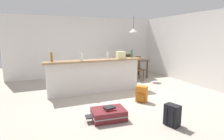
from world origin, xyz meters
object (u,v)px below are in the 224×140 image
bottle_clear (107,55)px  bottle_white (82,57)px  dining_chair_far_side (127,63)px  dining_table (133,62)px  dining_chair_near_partition (137,67)px  backpack_orange (142,94)px  suitcase_flat_maroon (108,114)px  bottle_amber (52,57)px  backpack_black (172,115)px  book_stack (110,108)px  pendant_lamp (133,30)px  bottle_green (132,54)px  grocery_bag (121,55)px

bottle_clear → bottle_white: bearing=-168.7°
bottle_white → dining_chair_far_side: bottle_white is taller
dining_table → dining_chair_near_partition: bearing=-99.3°
backpack_orange → suitcase_flat_maroon: bearing=-151.6°
bottle_amber → backpack_orange: size_ratio=0.61×
backpack_black → book_stack: (-1.02, 0.69, 0.05)m
bottle_white → dining_chair_far_side: bearing=39.2°
dining_chair_near_partition → backpack_black: 3.78m
dining_chair_near_partition → pendant_lamp: 1.49m
dining_table → bottle_clear: bearing=-140.6°
bottle_green → grocery_bag: (-0.44, -0.10, -0.02)m
bottle_clear → suitcase_flat_maroon: bearing=-110.9°
bottle_green → dining_table: 1.67m
bottle_green → book_stack: (-1.57, -1.97, -0.89)m
dining_chair_far_side → book_stack: dining_chair_far_side is taller
pendant_lamp → suitcase_flat_maroon: (-2.40, -3.30, -1.82)m
bottle_amber → dining_table: (3.30, 1.38, -0.49)m
bottle_white → bottle_clear: size_ratio=0.98×
dining_chair_far_side → dining_table: bearing=-91.8°
dining_chair_far_side → bottle_amber: bearing=-150.1°
bottle_clear → dining_chair_far_side: bottle_clear is taller
pendant_lamp → bottle_white: bearing=-148.8°
grocery_bag → bottle_white: bearing=-177.1°
bottle_green → book_stack: 2.67m
bottle_white → grocery_bag: size_ratio=0.82×
dining_table → book_stack: bearing=-125.4°
bottle_amber → book_stack: size_ratio=0.98×
dining_chair_far_side → suitcase_flat_maroon: 4.55m
bottle_green → backpack_black: (-0.55, -2.66, -0.94)m
bottle_green → pendant_lamp: 1.77m
dining_table → backpack_orange: dining_table is taller
bottle_white → book_stack: bearing=-86.0°
dining_chair_near_partition → suitcase_flat_maroon: dining_chair_near_partition is taller
bottle_green → backpack_black: bottle_green is taller
grocery_bag → bottle_green: bearing=12.6°
grocery_bag → pendant_lamp: size_ratio=0.38×
bottle_clear → dining_chair_near_partition: (1.58, 0.87, -0.61)m
bottle_white → book_stack: 2.01m
bottle_clear → dining_table: bearing=39.4°
bottle_green → bottle_amber: bearing=-179.7°
bottle_clear → pendant_lamp: size_ratio=0.32×
backpack_black → dining_chair_far_side: bearing=73.2°
bottle_amber → book_stack: bearing=-64.8°
dining_chair_near_partition → backpack_orange: 2.47m
dining_chair_near_partition → dining_chair_far_side: size_ratio=1.00×
bottle_green → backpack_black: 2.87m
bottle_white → dining_table: 2.97m
pendant_lamp → backpack_black: size_ratio=1.63×
pendant_lamp → backpack_black: (-1.36, -4.02, -1.73)m
bottle_amber → pendant_lamp: 3.66m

